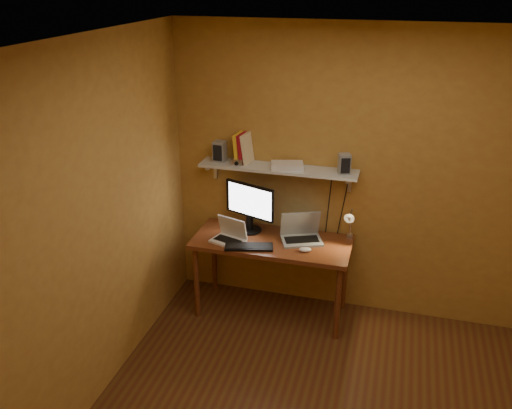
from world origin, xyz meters
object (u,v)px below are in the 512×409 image
(laptop, at_px, (301,233))
(speaker_right, at_px, (344,164))
(router, at_px, (287,166))
(keyboard, at_px, (249,247))
(netbook, at_px, (230,235))
(shelf_camera, at_px, (237,163))
(mouse, at_px, (305,250))
(wall_shelf, at_px, (278,169))
(monitor, at_px, (250,205))
(desk_lamp, at_px, (350,222))
(desk, at_px, (272,249))
(speaker_left, at_px, (220,151))

(laptop, bearing_deg, speaker_right, -6.26)
(router, bearing_deg, keyboard, -122.86)
(netbook, xyz_separation_m, speaker_right, (0.93, 0.28, 0.65))
(shelf_camera, bearing_deg, mouse, -20.04)
(wall_shelf, relative_size, monitor, 2.87)
(laptop, bearing_deg, desk_lamp, -16.48)
(monitor, relative_size, netbook, 1.46)
(desk_lamp, bearing_deg, wall_shelf, 174.12)
(laptop, height_order, speaker_right, speaker_right)
(wall_shelf, bearing_deg, shelf_camera, -168.36)
(desk, relative_size, mouse, 13.32)
(desk, relative_size, keyboard, 3.38)
(desk, relative_size, shelf_camera, 14.40)
(desk_lamp, bearing_deg, netbook, -167.19)
(shelf_camera, bearing_deg, speaker_right, 3.54)
(keyboard, xyz_separation_m, shelf_camera, (-0.20, 0.31, 0.64))
(desk, height_order, desk_lamp, desk_lamp)
(netbook, xyz_separation_m, desk_lamp, (1.02, 0.23, 0.15))
(laptop, height_order, desk_lamp, desk_lamp)
(speaker_left, relative_size, speaker_right, 1.08)
(netbook, xyz_separation_m, keyboard, (0.20, -0.09, -0.05))
(speaker_left, distance_m, shelf_camera, 0.21)
(netbook, bearing_deg, speaker_left, 138.25)
(desk, height_order, keyboard, keyboard)
(monitor, bearing_deg, desk_lamp, 19.29)
(laptop, height_order, shelf_camera, shelf_camera)
(wall_shelf, distance_m, shelf_camera, 0.36)
(mouse, relative_size, desk_lamp, 0.28)
(keyboard, relative_size, shelf_camera, 4.26)
(desk_lamp, bearing_deg, desk, -169.19)
(desk, distance_m, speaker_right, 1.00)
(desk, height_order, wall_shelf, wall_shelf)
(mouse, xyz_separation_m, router, (-0.24, 0.31, 0.63))
(wall_shelf, height_order, shelf_camera, shelf_camera)
(speaker_left, height_order, router, speaker_left)
(keyboard, distance_m, mouse, 0.48)
(mouse, bearing_deg, wall_shelf, 121.08)
(speaker_left, bearing_deg, keyboard, -42.33)
(speaker_left, height_order, speaker_right, speaker_left)
(laptop, relative_size, netbook, 1.26)
(desk, distance_m, shelf_camera, 0.83)
(desk_lamp, bearing_deg, speaker_right, 148.96)
(netbook, height_order, shelf_camera, shelf_camera)
(desk, bearing_deg, desk_lamp, 10.81)
(desk, xyz_separation_m, router, (0.08, 0.18, 0.73))
(desk_lamp, bearing_deg, monitor, 179.58)
(speaker_left, bearing_deg, mouse, -17.22)
(wall_shelf, bearing_deg, speaker_left, 179.02)
(mouse, bearing_deg, router, 113.91)
(desk, distance_m, keyboard, 0.27)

